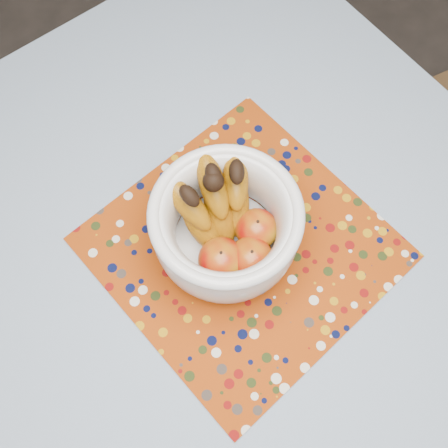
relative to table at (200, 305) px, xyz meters
The scene contains 4 objects.
table is the anchor object (origin of this frame).
tablecloth 0.08m from the table, ahead, with size 1.32×1.32×0.01m, color slate.
placemat 0.15m from the table, ahead, with size 0.46×0.46×0.00m, color #8C3107.
fruit_bowl 0.21m from the table, 26.83° to the left, with size 0.26×0.26×0.19m.
Camera 1 is at (-0.11, -0.21, 1.65)m, focal length 42.00 mm.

